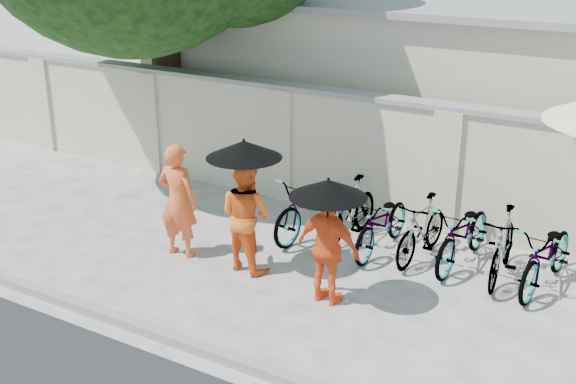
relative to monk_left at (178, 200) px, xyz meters
The scene contains 16 objects.
ground 1.43m from the monk_left, 14.99° to the right, with size 80.00×80.00×0.00m, color silver.
kerb 2.41m from the monk_left, 61.21° to the right, with size 40.00×0.16×0.12m, color gray.
compound_wall 3.59m from the monk_left, 54.21° to the left, with size 20.00×0.30×2.00m, color beige.
building_behind 7.42m from the monk_left, 65.23° to the left, with size 14.00×6.00×3.20m, color beige.
monk_left is the anchor object (origin of this frame).
monk_center 1.11m from the monk_left, ahead, with size 0.79×0.62×1.64m, color orange.
parasol_center 1.50m from the monk_left, ahead, with size 1.05×1.05×1.01m.
monk_right 2.58m from the monk_left, ahead, with size 0.90×0.38×1.54m, color #FF5B21.
parasol_right 2.71m from the monk_left, ahead, with size 0.99×0.99×0.86m.
bike_0 2.16m from the monk_left, 50.49° to the left, with size 0.67×1.92×1.01m, color #9693AD.
bike_1 2.64m from the monk_left, 41.55° to the left, with size 0.47×1.67×1.00m, color #9693AD.
bike_2 3.06m from the monk_left, 32.85° to the left, with size 0.61×1.74×0.91m, color #9693AD.
bike_3 3.60m from the monk_left, 28.30° to the left, with size 0.45×1.58×0.95m, color #9693AD.
bike_4 4.18m from the monk_left, 25.89° to the left, with size 0.64×1.83×0.96m, color #9693AD.
bike_5 4.66m from the monk_left, 20.98° to the left, with size 0.47×1.65×0.99m, color #9693AD.
bike_6 5.23m from the monk_left, 18.91° to the left, with size 0.63×1.82×0.95m, color #9693AD.
Camera 1 is at (5.32, -7.36, 4.69)m, focal length 45.00 mm.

